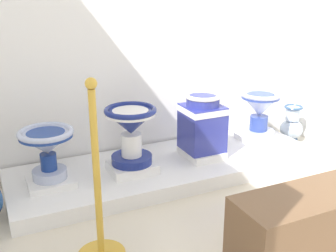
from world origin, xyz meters
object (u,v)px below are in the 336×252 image
object	(u,v)px
stanchion_post_near_left	(99,212)
antique_toilet_broad_patterned	(260,107)
plinth_block_slender_white	(201,152)
museum_bench	(311,224)
plinth_block_leftmost	(51,181)
antique_toilet_squat_floral	(131,126)
antique_toilet_slender_white	(202,121)
antique_toilet_leftmost	(47,144)
plinth_block_squat_floral	(132,167)
decorative_vase_spare	(292,126)
plinth_block_broad_patterned	(258,137)

from	to	relation	value
stanchion_post_near_left	antique_toilet_broad_patterned	bearing A→B (deg)	27.38
plinth_block_slender_white	museum_bench	distance (m)	1.31
plinth_block_leftmost	antique_toilet_squat_floral	distance (m)	0.71
antique_toilet_slender_white	plinth_block_slender_white	bearing A→B (deg)	-116.57
antique_toilet_leftmost	antique_toilet_broad_patterned	size ratio (longest dim) A/B	0.95
plinth_block_squat_floral	antique_toilet_squat_floral	distance (m)	0.34
plinth_block_leftmost	antique_toilet_leftmost	distance (m)	0.29
plinth_block_leftmost	museum_bench	world-z (taller)	museum_bench
antique_toilet_leftmost	antique_toilet_squat_floral	size ratio (longest dim) A/B	0.88
decorative_vase_spare	stanchion_post_near_left	xyz separation A→B (m)	(-2.27, -1.00, 0.13)
plinth_block_broad_patterned	antique_toilet_leftmost	bearing A→B (deg)	-177.11
antique_toilet_broad_patterned	decorative_vase_spare	size ratio (longest dim) A/B	1.12
plinth_block_squat_floral	antique_toilet_slender_white	distance (m)	0.70
plinth_block_broad_patterned	stanchion_post_near_left	world-z (taller)	stanchion_post_near_left
plinth_block_broad_patterned	museum_bench	xyz separation A→B (m)	(-0.69, -1.42, 0.06)
plinth_block_squat_floral	antique_toilet_broad_patterned	size ratio (longest dim) A/B	0.85
antique_toilet_leftmost	museum_bench	bearing A→B (deg)	-46.77
antique_toilet_leftmost	plinth_block_slender_white	distance (m)	1.30
plinth_block_squat_floral	stanchion_post_near_left	xyz separation A→B (m)	(-0.49, -0.78, 0.14)
museum_bench	antique_toilet_squat_floral	bearing A→B (deg)	116.30
antique_toilet_broad_patterned	stanchion_post_near_left	distance (m)	2.04
museum_bench	stanchion_post_near_left	bearing A→B (deg)	156.36
decorative_vase_spare	museum_bench	bearing A→B (deg)	-127.91
museum_bench	plinth_block_broad_patterned	bearing A→B (deg)	64.04
plinth_block_leftmost	plinth_block_broad_patterned	bearing A→B (deg)	2.89
antique_toilet_squat_floral	stanchion_post_near_left	size ratio (longest dim) A/B	0.42
plinth_block_leftmost	antique_toilet_broad_patterned	bearing A→B (deg)	2.89
antique_toilet_broad_patterned	museum_bench	world-z (taller)	antique_toilet_broad_patterned
plinth_block_broad_patterned	plinth_block_leftmost	bearing A→B (deg)	-177.11
antique_toilet_broad_patterned	decorative_vase_spare	bearing A→B (deg)	8.07
plinth_block_squat_floral	museum_bench	world-z (taller)	museum_bench
antique_toilet_slender_white	antique_toilet_broad_patterned	distance (m)	0.68
plinth_block_slender_white	decorative_vase_spare	world-z (taller)	decorative_vase_spare
plinth_block_leftmost	antique_toilet_slender_white	distance (m)	1.30
plinth_block_leftmost	antique_toilet_squat_floral	xyz separation A→B (m)	(0.62, -0.06, 0.35)
antique_toilet_leftmost	plinth_block_broad_patterned	size ratio (longest dim) A/B	1.18
plinth_block_squat_floral	plinth_block_slender_white	size ratio (longest dim) A/B	0.99
decorative_vase_spare	plinth_block_leftmost	bearing A→B (deg)	-176.10
plinth_block_leftmost	plinth_block_squat_floral	distance (m)	0.62
antique_toilet_squat_floral	museum_bench	xyz separation A→B (m)	(0.63, -1.27, -0.29)
antique_toilet_squat_floral	museum_bench	size ratio (longest dim) A/B	0.47
plinth_block_slender_white	antique_toilet_slender_white	world-z (taller)	antique_toilet_slender_white
antique_toilet_broad_patterned	museum_bench	xyz separation A→B (m)	(-0.69, -1.42, -0.23)
plinth_block_squat_floral	plinth_block_slender_white	distance (m)	0.65
antique_toilet_slender_white	antique_toilet_broad_patterned	bearing A→B (deg)	9.42
plinth_block_leftmost	antique_toilet_slender_white	xyz separation A→B (m)	(1.26, -0.01, 0.29)
plinth_block_squat_floral	stanchion_post_near_left	size ratio (longest dim) A/B	0.33
antique_toilet_squat_floral	plinth_block_slender_white	size ratio (longest dim) A/B	1.25
antique_toilet_leftmost	plinth_block_slender_white	bearing A→B (deg)	-0.63
plinth_block_slender_white	antique_toilet_leftmost	bearing A→B (deg)	179.37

